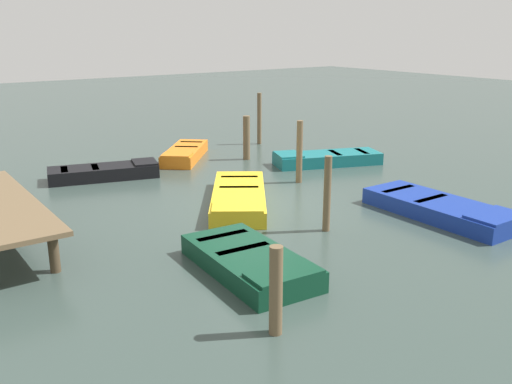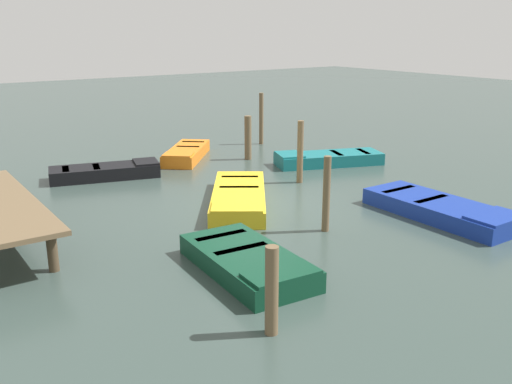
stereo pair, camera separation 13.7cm
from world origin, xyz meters
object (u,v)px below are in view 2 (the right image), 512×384
at_px(rowboat_teal, 328,158).
at_px(rowboat_black, 106,171).
at_px(mooring_piling_mid_right, 300,152).
at_px(mooring_piling_far_right, 248,138).
at_px(mooring_piling_center, 261,119).
at_px(mooring_piling_near_right, 326,194).
at_px(rowboat_orange, 186,153).
at_px(mooring_piling_far_left, 272,291).
at_px(rowboat_dark_green, 248,261).
at_px(rowboat_blue, 441,209).
at_px(rowboat_yellow, 239,197).

distance_m(rowboat_teal, rowboat_black, 7.39).
bearing_deg(mooring_piling_mid_right, mooring_piling_far_right, -7.88).
bearing_deg(mooring_piling_center, mooring_piling_near_right, 152.71).
height_order(rowboat_orange, mooring_piling_near_right, mooring_piling_near_right).
height_order(rowboat_orange, mooring_piling_far_right, mooring_piling_far_right).
bearing_deg(rowboat_orange, mooring_piling_far_right, 94.36).
height_order(mooring_piling_mid_right, mooring_piling_far_right, mooring_piling_mid_right).
relative_size(rowboat_orange, mooring_piling_far_left, 2.18).
distance_m(rowboat_black, mooring_piling_far_right, 5.16).
bearing_deg(rowboat_orange, rowboat_dark_green, 19.51).
height_order(rowboat_blue, mooring_piling_far_right, mooring_piling_far_right).
height_order(rowboat_dark_green, mooring_piling_mid_right, mooring_piling_mid_right).
bearing_deg(rowboat_teal, rowboat_blue, 96.52).
height_order(rowboat_dark_green, mooring_piling_far_right, mooring_piling_far_right).
xyz_separation_m(rowboat_dark_green, mooring_piling_far_left, (-2.09, 0.98, 0.50)).
xyz_separation_m(rowboat_orange, mooring_piling_near_right, (-8.43, 0.92, 0.67)).
xyz_separation_m(mooring_piling_center, mooring_piling_far_right, (-1.98, 2.00, -0.25)).
height_order(rowboat_yellow, rowboat_teal, same).
distance_m(rowboat_yellow, mooring_piling_far_left, 6.61).
distance_m(rowboat_yellow, rowboat_black, 5.05).
bearing_deg(mooring_piling_far_left, mooring_piling_near_right, -51.85).
bearing_deg(rowboat_orange, mooring_piling_center, 141.06).
height_order(rowboat_yellow, rowboat_blue, same).
xyz_separation_m(mooring_piling_near_right, mooring_piling_center, (9.09, -4.69, 0.14)).
xyz_separation_m(mooring_piling_center, mooring_piling_far_left, (-12.03, 8.43, -0.31)).
bearing_deg(mooring_piling_far_right, mooring_piling_center, -45.26).
relative_size(rowboat_black, mooring_piling_far_right, 2.22).
bearing_deg(rowboat_blue, mooring_piling_mid_right, -169.67).
distance_m(rowboat_dark_green, mooring_piling_far_left, 2.36).
bearing_deg(mooring_piling_center, mooring_piling_mid_right, 155.58).
relative_size(rowboat_dark_green, mooring_piling_center, 1.55).
distance_m(mooring_piling_mid_right, mooring_piling_far_right, 3.52).
xyz_separation_m(rowboat_orange, mooring_piling_far_left, (-11.37, 4.66, 0.50)).
bearing_deg(mooring_piling_center, rowboat_teal, 177.14).
height_order(rowboat_teal, mooring_piling_center, mooring_piling_center).
height_order(mooring_piling_mid_right, mooring_piling_far_left, mooring_piling_mid_right).
distance_m(mooring_piling_center, mooring_piling_far_right, 2.82).
bearing_deg(mooring_piling_far_left, rowboat_orange, -22.30).
relative_size(rowboat_orange, rowboat_black, 0.90).
bearing_deg(mooring_piling_mid_right, rowboat_yellow, 106.34).
bearing_deg(mooring_piling_far_left, rowboat_yellow, -29.09).
distance_m(rowboat_dark_green, rowboat_teal, 9.22).
bearing_deg(rowboat_yellow, mooring_piling_mid_right, 141.11).
xyz_separation_m(rowboat_orange, mooring_piling_mid_right, (-4.80, -1.29, 0.73)).
bearing_deg(rowboat_teal, mooring_piling_far_left, 64.34).
distance_m(rowboat_orange, mooring_piling_far_left, 12.29).
height_order(rowboat_dark_green, mooring_piling_center, mooring_piling_center).
bearing_deg(mooring_piling_center, rowboat_blue, 170.43).
xyz_separation_m(rowboat_dark_green, rowboat_black, (8.35, -0.34, -0.00)).
bearing_deg(mooring_piling_center, rowboat_orange, 99.92).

